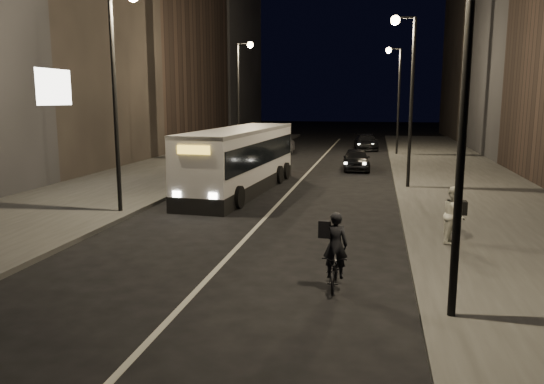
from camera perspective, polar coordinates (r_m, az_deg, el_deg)
The scene contains 15 objects.
ground at distance 15.69m, azimuth -4.18°, elevation -6.41°, with size 180.00×180.00×0.00m, color black.
sidewalk_right at distance 29.18m, azimuth 19.85°, elevation 0.85°, with size 7.00×70.00×0.16m, color #353532.
sidewalk_left at distance 31.43m, azimuth -12.44°, elevation 1.83°, with size 7.00×70.00×0.16m, color #353532.
building_row_left at distance 47.89m, azimuth -14.37°, elevation 17.61°, with size 8.00×61.00×22.00m, color black.
streetlight_right_near at distance 10.63m, azimuth 18.85°, elevation 14.53°, with size 1.20×0.44×8.12m.
streetlight_right_mid at distance 26.55m, azimuth 14.28°, elevation 11.73°, with size 1.20×0.44×8.12m.
streetlight_right_far at distance 42.53m, azimuth 13.16°, elevation 11.02°, with size 1.20×0.44×8.12m.
streetlight_left_near at distance 20.75m, azimuth -16.01°, elevation 12.22°, with size 1.20×0.44×8.12m.
streetlight_left_far at distance 37.69m, azimuth -3.28°, elevation 11.42°, with size 1.20×0.44×8.12m.
city_bus at distance 25.52m, azimuth -3.39°, elevation 3.75°, with size 3.22×11.37×3.03m.
cyclist_on_bicycle at distance 12.62m, azimuth 6.81°, elevation -7.58°, with size 0.59×1.64×1.89m.
pedestrian_woman at distance 16.70m, azimuth 19.05°, elevation -2.32°, with size 0.84×0.65×1.72m, color beige.
car_near at distance 33.66m, azimuth 9.06°, elevation 3.50°, with size 1.60×3.99×1.36m, color black.
car_mid at distance 42.43m, azimuth 0.77°, elevation 5.08°, with size 1.64×4.71×1.55m, color #3B3A3D.
car_far at distance 47.23m, azimuth 10.09°, elevation 5.31°, with size 1.89×4.64×1.35m, color black.
Camera 1 is at (4.01, -14.50, 4.43)m, focal length 35.00 mm.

